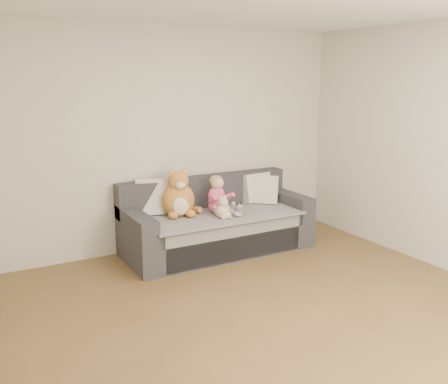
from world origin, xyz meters
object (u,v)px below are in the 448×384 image
Objects in this scene: toddler at (219,197)px; plush_cat at (179,197)px; sofa at (216,225)px; teddy_bear at (223,209)px; sippy_cup at (238,211)px.

plush_cat is at bearing 154.97° from toddler.
toddler is (-0.00, -0.06, 0.35)m from sofa.
toddler is at bearing -6.32° from plush_cat.
teddy_bear is (0.39, -0.34, -0.11)m from plush_cat.
teddy_bear is at bearing -113.79° from toddler.
teddy_bear is 0.18m from sippy_cup.
toddler reaches higher than sofa.
plush_cat reaches higher than teddy_bear.
toddler is 0.23m from teddy_bear.
toddler is 1.78× the size of teddy_bear.
teddy_bear reaches higher than sippy_cup.
teddy_bear is (-0.06, -0.27, 0.27)m from sofa.
sippy_cup is (0.17, -0.03, -0.04)m from teddy_bear.
toddler reaches higher than sippy_cup.
sofa is 0.38m from teddy_bear.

